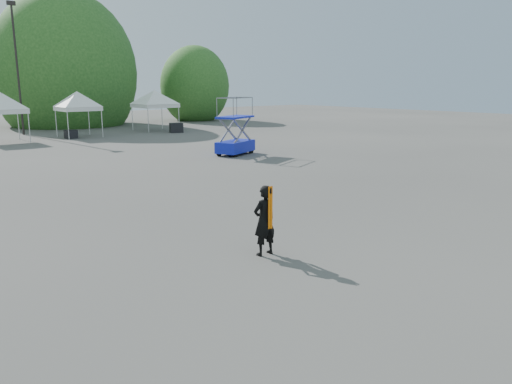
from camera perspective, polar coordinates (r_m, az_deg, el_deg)
ground at (r=12.68m, az=0.63°, el=-5.39°), size 120.00×120.00×0.00m
light_pole_east at (r=42.64m, az=-25.68°, el=13.32°), size 0.60×0.25×9.80m
tree_mid_e at (r=51.07m, az=-20.96°, el=12.58°), size 5.12×5.12×7.79m
tree_far_e at (r=55.00m, az=-6.99°, el=11.93°), size 3.84×3.84×5.84m
tent_e at (r=37.45m, az=-27.20°, el=9.72°), size 3.90×3.90×3.88m
tent_f at (r=39.18m, az=-19.78°, el=10.39°), size 3.80×3.80×3.88m
tent_g at (r=42.94m, az=-11.53°, el=10.95°), size 4.28×4.28×3.88m
man at (r=11.31m, az=0.98°, el=-3.26°), size 0.60×0.40×1.63m
scissor_lift at (r=27.66m, az=-2.39°, el=7.54°), size 2.70×2.05×3.13m
crate_mid at (r=38.41m, az=-20.39°, el=6.20°), size 0.84×0.68×0.61m
crate_east at (r=41.02m, az=-9.10°, el=7.26°), size 1.19×1.05×0.78m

